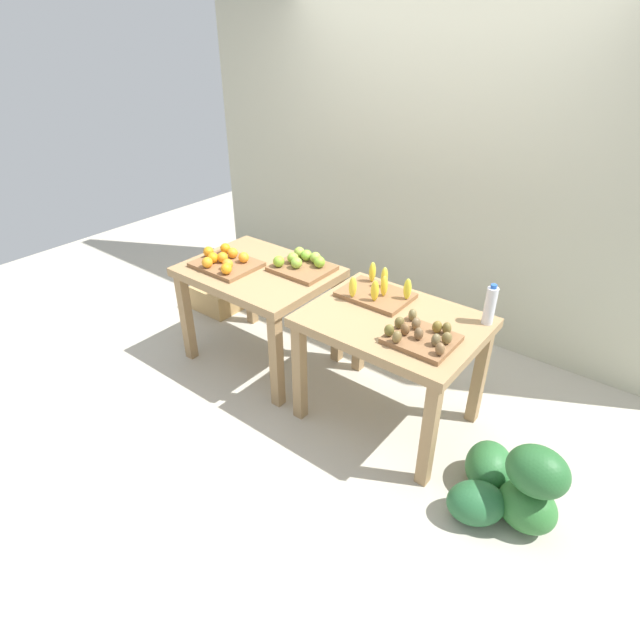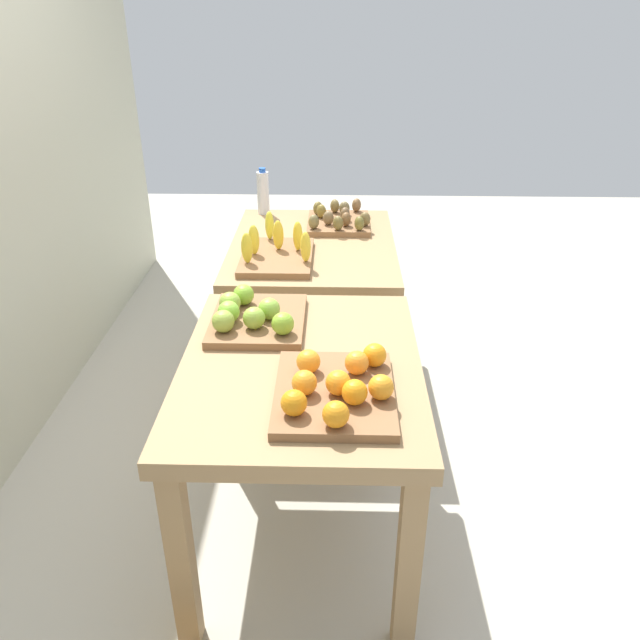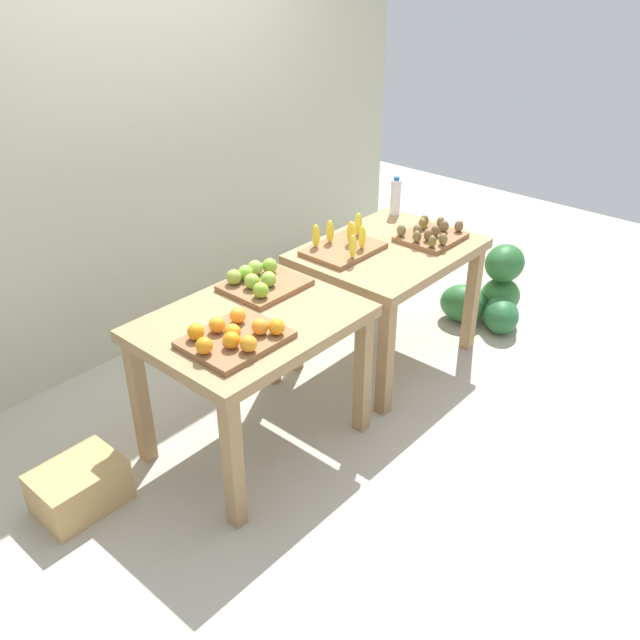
% 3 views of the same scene
% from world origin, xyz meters
% --- Properties ---
extents(ground_plane, '(8.00, 8.00, 0.00)m').
position_xyz_m(ground_plane, '(0.00, 0.00, 0.00)').
color(ground_plane, '#B4AD9D').
extents(display_table_left, '(1.04, 0.80, 0.77)m').
position_xyz_m(display_table_left, '(-0.56, 0.00, 0.66)').
color(display_table_left, '#9D7B51').
rests_on(display_table_left, ground_plane).
extents(display_table_right, '(1.04, 0.80, 0.77)m').
position_xyz_m(display_table_right, '(0.56, 0.00, 0.66)').
color(display_table_right, '#9D7B51').
rests_on(display_table_right, ground_plane).
extents(orange_bin, '(0.45, 0.36, 0.11)m').
position_xyz_m(orange_bin, '(-0.77, -0.12, 0.81)').
color(orange_bin, brown).
rests_on(orange_bin, display_table_left).
extents(apple_bin, '(0.40, 0.34, 0.11)m').
position_xyz_m(apple_bin, '(-0.31, 0.19, 0.81)').
color(apple_bin, brown).
rests_on(apple_bin, display_table_left).
extents(banana_crate, '(0.44, 0.33, 0.17)m').
position_xyz_m(banana_crate, '(0.33, 0.16, 0.81)').
color(banana_crate, brown).
rests_on(banana_crate, display_table_right).
extents(kiwi_bin, '(0.37, 0.33, 0.10)m').
position_xyz_m(kiwi_bin, '(0.81, -0.13, 0.81)').
color(kiwi_bin, brown).
rests_on(kiwi_bin, display_table_right).
extents(water_bottle, '(0.07, 0.07, 0.25)m').
position_xyz_m(water_bottle, '(1.02, 0.29, 0.89)').
color(water_bottle, silver).
rests_on(water_bottle, display_table_right).
extents(watermelon_pile, '(0.62, 0.65, 0.52)m').
position_xyz_m(watermelon_pile, '(1.46, -0.26, 0.19)').
color(watermelon_pile, '#307232').
rests_on(watermelon_pile, ground_plane).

